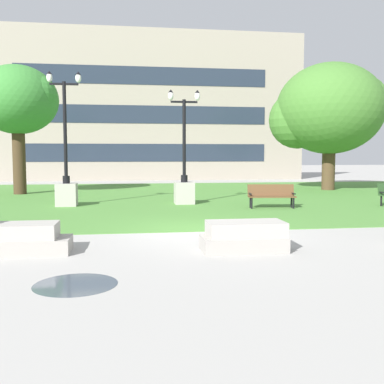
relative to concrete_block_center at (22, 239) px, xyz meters
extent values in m
plane|color=#A3A09B|center=(4.11, 2.07, -0.31)|extent=(140.00, 140.00, 0.00)
cube|color=#4C8438|center=(4.11, 12.07, -0.30)|extent=(40.00, 20.00, 0.02)
cube|color=#9E9991|center=(0.09, 0.00, -0.15)|extent=(1.80, 0.90, 0.32)
cube|color=#A6A098|center=(-0.11, 0.00, 0.17)|extent=(1.66, 0.83, 0.32)
cube|color=#9E9991|center=(4.67, -0.40, -0.15)|extent=(1.80, 0.90, 0.32)
cube|color=#A6A098|center=(4.73, -0.40, 0.17)|extent=(1.66, 0.83, 0.32)
cylinder|color=#47515B|center=(1.37, -2.49, -0.30)|extent=(1.35, 1.35, 0.01)
cube|color=black|center=(12.20, 6.67, 0.27)|extent=(0.12, 0.40, 0.04)
cylinder|color=black|center=(12.21, 6.83, -0.08)|extent=(0.07, 0.07, 0.41)
cube|color=brown|center=(7.67, 6.78, 0.15)|extent=(1.84, 0.65, 0.05)
cube|color=brown|center=(7.70, 7.03, 0.38)|extent=(1.80, 0.33, 0.46)
cube|color=black|center=(6.84, 6.88, 0.27)|extent=(0.11, 0.40, 0.04)
cube|color=black|center=(8.50, 6.68, 0.27)|extent=(0.11, 0.40, 0.04)
cylinder|color=black|center=(6.86, 6.72, -0.08)|extent=(0.07, 0.07, 0.41)
cylinder|color=black|center=(8.45, 6.53, -0.08)|extent=(0.07, 0.07, 0.41)
cylinder|color=black|center=(6.89, 7.03, -0.08)|extent=(0.07, 0.07, 0.41)
cylinder|color=black|center=(8.48, 6.85, -0.08)|extent=(0.07, 0.07, 0.41)
cube|color=#ADA89E|center=(4.53, 8.80, 0.16)|extent=(0.80, 0.80, 0.90)
cylinder|color=black|center=(4.53, 8.80, 0.76)|extent=(0.28, 0.28, 0.30)
cylinder|color=black|center=(4.53, 8.80, 2.32)|extent=(0.14, 0.14, 3.41)
cube|color=black|center=(4.53, 8.80, 3.92)|extent=(1.10, 0.08, 0.08)
ellipsoid|color=white|center=(3.98, 8.80, 4.16)|extent=(0.22, 0.22, 0.36)
cone|color=black|center=(3.98, 8.80, 4.36)|extent=(0.20, 0.20, 0.13)
ellipsoid|color=white|center=(5.08, 8.80, 4.16)|extent=(0.22, 0.22, 0.36)
cone|color=black|center=(5.08, 8.80, 4.36)|extent=(0.20, 0.20, 0.13)
cube|color=#ADA89E|center=(-0.23, 8.68, 0.16)|extent=(0.80, 0.80, 0.90)
cylinder|color=black|center=(-0.23, 8.68, 0.76)|extent=(0.28, 0.28, 0.30)
cylinder|color=black|center=(-0.23, 8.68, 2.62)|extent=(0.14, 0.14, 4.01)
cube|color=black|center=(-0.23, 8.68, 4.52)|extent=(1.10, 0.08, 0.08)
ellipsoid|color=white|center=(-0.78, 8.68, 4.76)|extent=(0.22, 0.22, 0.36)
cone|color=black|center=(-0.78, 8.68, 4.96)|extent=(0.20, 0.20, 0.13)
ellipsoid|color=white|center=(0.32, 8.68, 4.76)|extent=(0.22, 0.22, 0.36)
cone|color=black|center=(0.32, 8.68, 4.96)|extent=(0.20, 0.20, 0.13)
cylinder|color=#4C3823|center=(13.76, 14.99, 1.21)|extent=(0.75, 0.75, 3.00)
ellipsoid|color=#42752D|center=(13.76, 14.99, 4.39)|extent=(6.11, 6.11, 5.19)
sphere|color=#42752D|center=(12.08, 15.60, 3.78)|extent=(3.36, 3.36, 3.36)
sphere|color=#42752D|center=(15.28, 14.38, 4.69)|extent=(3.05, 3.05, 3.05)
cylinder|color=#42301E|center=(-3.36, 14.56, 1.57)|extent=(0.65, 0.65, 3.71)
ellipsoid|color=#387F33|center=(-3.36, 14.56, 4.56)|extent=(4.13, 4.13, 3.51)
sphere|color=#387F33|center=(-2.33, 14.15, 4.77)|extent=(2.06, 2.06, 2.06)
cube|color=gray|center=(3.51, 26.57, 5.65)|extent=(26.12, 1.00, 11.91)
cube|color=#232D3D|center=(3.51, 26.06, 1.89)|extent=(19.59, 0.03, 1.40)
cube|color=#232D3D|center=(3.51, 26.06, 4.89)|extent=(19.59, 0.03, 1.40)
cube|color=#232D3D|center=(3.51, 26.06, 7.89)|extent=(19.59, 0.03, 1.40)
camera|label=1|loc=(2.23, -9.73, 1.78)|focal=42.00mm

